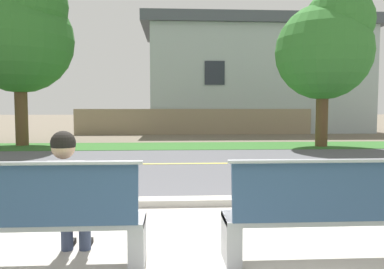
{
  "coord_description": "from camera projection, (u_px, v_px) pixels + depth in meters",
  "views": [
    {
      "loc": [
        -0.12,
        -3.14,
        1.46
      ],
      "look_at": [
        0.24,
        3.26,
        1.0
      ],
      "focal_mm": 34.98,
      "sensor_mm": 36.0,
      "label": 1
    }
  ],
  "objects": [
    {
      "name": "ground_plane",
      "position": [
        175.0,
        157.0,
        11.21
      ],
      "size": [
        140.0,
        140.0,
        0.0
      ],
      "primitive_type": "plane",
      "color": "#665B4C"
    },
    {
      "name": "sidewalk_pavement",
      "position": [
        184.0,
        257.0,
        3.64
      ],
      "size": [
        44.0,
        3.6,
        0.01
      ],
      "primitive_type": "cube",
      "color": "#B7B2A8",
      "rests_on": "ground_plane"
    },
    {
      "name": "curb_edge",
      "position": [
        180.0,
        202.0,
        5.58
      ],
      "size": [
        44.0,
        0.3,
        0.11
      ],
      "primitive_type": "cube",
      "color": "#ADA89E",
      "rests_on": "ground_plane"
    },
    {
      "name": "street_asphalt",
      "position": [
        176.0,
        164.0,
        9.72
      ],
      "size": [
        52.0,
        8.0,
        0.01
      ],
      "primitive_type": "cube",
      "color": "#515156",
      "rests_on": "ground_plane"
    },
    {
      "name": "road_centre_line",
      "position": [
        176.0,
        164.0,
        9.72
      ],
      "size": [
        48.0,
        0.14,
        0.01
      ],
      "primitive_type": "cube",
      "color": "#E0CC4C",
      "rests_on": "ground_plane"
    },
    {
      "name": "far_verge_grass",
      "position": [
        174.0,
        146.0,
        14.24
      ],
      "size": [
        48.0,
        2.8,
        0.02
      ],
      "primitive_type": "cube",
      "color": "#2D6026",
      "rests_on": "ground_plane"
    },
    {
      "name": "bench_left",
      "position": [
        27.0,
        220.0,
        3.32
      ],
      "size": [
        2.08,
        0.48,
        1.01
      ],
      "color": "#9EA0A8",
      "rests_on": "ground_plane"
    },
    {
      "name": "bench_right",
      "position": [
        336.0,
        215.0,
        3.48
      ],
      "size": [
        2.08,
        0.48,
        1.01
      ],
      "color": "#9EA0A8",
      "rests_on": "ground_plane"
    },
    {
      "name": "seated_person_grey",
      "position": [
        67.0,
        192.0,
        3.49
      ],
      "size": [
        0.52,
        0.68,
        1.25
      ],
      "color": "#333D56",
      "rests_on": "ground_plane"
    },
    {
      "name": "shade_tree_left",
      "position": [
        21.0,
        31.0,
        14.08
      ],
      "size": [
        4.06,
        4.06,
        6.7
      ],
      "color": "brown",
      "rests_on": "ground_plane"
    },
    {
      "name": "shade_tree_centre",
      "position": [
        327.0,
        45.0,
        13.77
      ],
      "size": [
        3.53,
        3.53,
        5.82
      ],
      "color": "brown",
      "rests_on": "ground_plane"
    },
    {
      "name": "garden_wall",
      "position": [
        194.0,
        122.0,
        20.59
      ],
      "size": [
        13.0,
        0.36,
        1.4
      ],
      "primitive_type": "cube",
      "color": "gray",
      "rests_on": "ground_plane"
    },
    {
      "name": "house_across_street",
      "position": [
        254.0,
        77.0,
        23.81
      ],
      "size": [
        13.83,
        6.91,
        6.73
      ],
      "color": "#A3ADB2",
      "rests_on": "ground_plane"
    }
  ]
}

